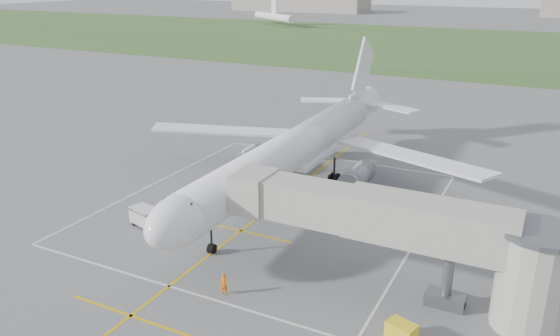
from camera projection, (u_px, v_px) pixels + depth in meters
The scene contains 11 objects.
ground at pixel (291, 192), 55.69m from camera, with size 700.00×700.00×0.00m, color #5E5E61.
grass_strip at pixel (478, 47), 164.85m from camera, with size 700.00×120.00×0.02m, color #355A27.
apron_markings at pixel (264, 213), 50.81m from camera, with size 28.20×60.00×0.01m.
airliner at pixel (295, 149), 54.85m from camera, with size 38.93×46.75×13.52m.
jet_bridge at pixel (416, 235), 36.06m from camera, with size 23.40×5.00×7.20m.
gpu_unit at pixel (401, 333), 32.83m from camera, with size 1.98×1.63×1.30m.
baggage_cart at pixel (145, 217), 47.87m from camera, with size 2.81×2.07×1.76m.
ramp_worker_nose at pixel (224, 284), 37.69m from camera, with size 0.59×0.38×1.61m, color #F56207.
ramp_worker_wing at pixel (228, 178), 56.97m from camera, with size 0.89×0.70×1.84m, color #D66706.
distant_hangars at pixel (485, 6), 283.53m from camera, with size 345.00×49.00×12.00m.
distant_aircraft at pixel (518, 26), 192.79m from camera, with size 216.93×30.07×8.85m.
Camera 1 is at (22.36, -46.54, 21.04)m, focal length 35.00 mm.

